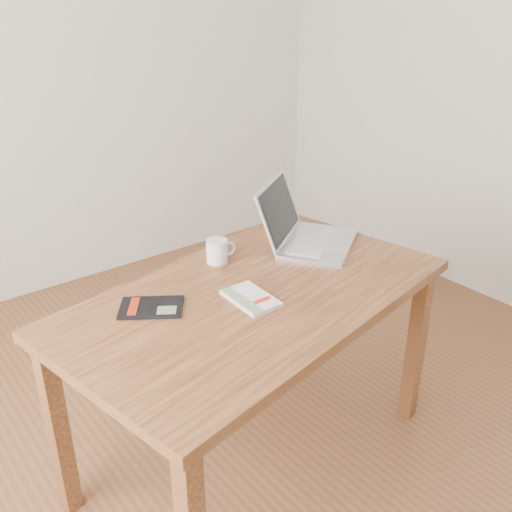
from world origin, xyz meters
TOP-DOWN VIEW (x-y plane):
  - room at (-0.07, 0.00)m, footprint 4.04×4.04m
  - desk at (0.08, 0.08)m, footprint 1.49×1.01m
  - white_guidebook at (0.03, 0.04)m, footprint 0.13×0.20m
  - black_guidebook at (-0.26, 0.20)m, footprint 0.25×0.23m
  - laptop at (0.49, 0.28)m, footprint 0.50×0.50m
  - coffee_mug at (0.11, 0.36)m, footprint 0.12×0.08m

SIDE VIEW (x-z plane):
  - desk at x=0.08m, z-range 0.29..1.04m
  - black_guidebook at x=-0.26m, z-range 0.75..0.76m
  - white_guidebook at x=0.03m, z-range 0.75..0.77m
  - coffee_mug at x=0.11m, z-range 0.75..0.84m
  - laptop at x=0.49m, z-range 0.68..0.93m
  - room at x=-0.07m, z-range 0.01..2.71m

